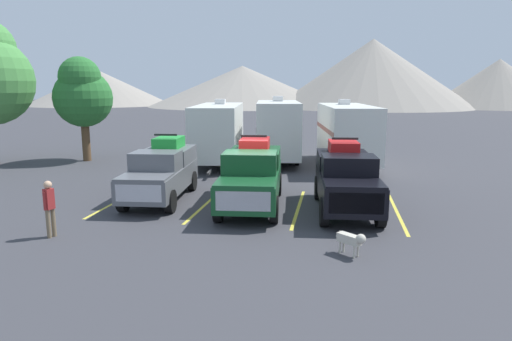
{
  "coord_description": "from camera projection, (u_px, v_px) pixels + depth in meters",
  "views": [
    {
      "loc": [
        3.09,
        -16.49,
        4.54
      ],
      "look_at": [
        0.0,
        1.05,
        1.2
      ],
      "focal_mm": 31.77,
      "sensor_mm": 36.0,
      "label": 1
    }
  ],
  "objects": [
    {
      "name": "pickup_truck_b",
      "position": [
        252.0,
        174.0,
        17.29
      ],
      "size": [
        2.62,
        6.03,
        2.62
      ],
      "color": "#144723",
      "rests_on": "ground"
    },
    {
      "name": "ground_plane",
      "position": [
        251.0,
        206.0,
        17.33
      ],
      "size": [
        240.0,
        240.0,
        0.0
      ],
      "primitive_type": "plane",
      "color": "#38383D"
    },
    {
      "name": "camper_trailer_a",
      "position": [
        219.0,
        130.0,
        26.64
      ],
      "size": [
        3.6,
        9.17,
        3.74
      ],
      "color": "silver",
      "rests_on": "ground"
    },
    {
      "name": "person_a",
      "position": [
        49.0,
        205.0,
        13.62
      ],
      "size": [
        0.27,
        0.37,
        1.75
      ],
      "color": "#726047",
      "rests_on": "ground"
    },
    {
      "name": "camper_trailer_c",
      "position": [
        346.0,
        131.0,
        25.81
      ],
      "size": [
        3.63,
        9.01,
        3.75
      ],
      "color": "silver",
      "rests_on": "ground"
    },
    {
      "name": "lot_stripe_c",
      "position": [
        298.0,
        208.0,
        17.07
      ],
      "size": [
        0.12,
        5.5,
        0.01
      ],
      "primitive_type": "cube",
      "color": "gold",
      "rests_on": "ground"
    },
    {
      "name": "lot_stripe_b",
      "position": [
        206.0,
        204.0,
        17.69
      ],
      "size": [
        0.12,
        5.5,
        0.01
      ],
      "primitive_type": "cube",
      "color": "gold",
      "rests_on": "ground"
    },
    {
      "name": "pickup_truck_a",
      "position": [
        162.0,
        171.0,
        18.32
      ],
      "size": [
        2.44,
        5.43,
        2.58
      ],
      "color": "#595B60",
      "rests_on": "ground"
    },
    {
      "name": "dog",
      "position": [
        352.0,
        240.0,
        12.17
      ],
      "size": [
        0.79,
        0.69,
        0.69
      ],
      "color": "beige",
      "rests_on": "ground"
    },
    {
      "name": "mountain_ridge",
      "position": [
        347.0,
        80.0,
        98.69
      ],
      "size": [
        146.57,
        42.56,
        14.31
      ],
      "color": "gray",
      "rests_on": "ground"
    },
    {
      "name": "camper_trailer_b",
      "position": [
        278.0,
        129.0,
        26.58
      ],
      "size": [
        3.28,
        7.43,
        3.92
      ],
      "color": "silver",
      "rests_on": "ground"
    },
    {
      "name": "pickup_truck_c",
      "position": [
        346.0,
        178.0,
        16.58
      ],
      "size": [
        2.51,
        5.46,
        2.62
      ],
      "color": "black",
      "rests_on": "ground"
    },
    {
      "name": "lot_stripe_d",
      "position": [
        397.0,
        213.0,
        16.46
      ],
      "size": [
        0.12,
        5.5,
        0.01
      ],
      "primitive_type": "cube",
      "color": "gold",
      "rests_on": "ground"
    },
    {
      "name": "tree_a",
      "position": [
        82.0,
        93.0,
        27.03
      ],
      "size": [
        3.46,
        3.46,
        6.24
      ],
      "color": "brown",
      "rests_on": "ground"
    },
    {
      "name": "lot_stripe_a",
      "position": [
        120.0,
        200.0,
        18.3
      ],
      "size": [
        0.12,
        5.5,
        0.01
      ],
      "primitive_type": "cube",
      "color": "gold",
      "rests_on": "ground"
    }
  ]
}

